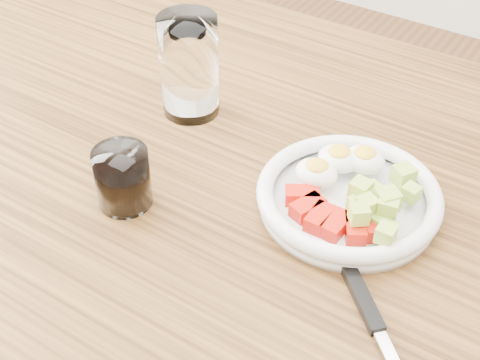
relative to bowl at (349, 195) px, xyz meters
name	(u,v)px	position (x,y,z in m)	size (l,w,h in m)	color
dining_table	(242,269)	(-0.10, -0.07, -0.12)	(1.50, 0.90, 0.77)	brown
bowl	(349,195)	(0.00, 0.00, 0.00)	(0.20, 0.20, 0.05)	white
fork	(369,312)	(0.08, -0.12, -0.01)	(0.18, 0.17, 0.01)	black
water_glass	(189,66)	(-0.26, 0.06, 0.05)	(0.07, 0.07, 0.13)	white
coffee_glass	(123,178)	(-0.21, -0.13, 0.02)	(0.06, 0.06, 0.07)	white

